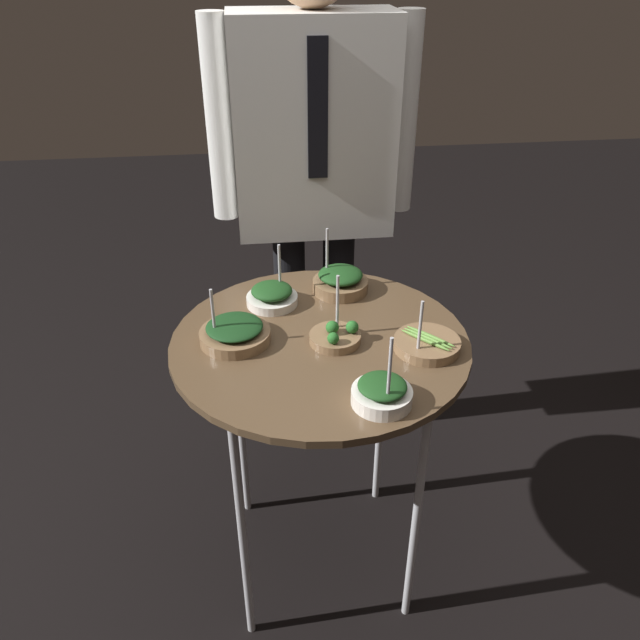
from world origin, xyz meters
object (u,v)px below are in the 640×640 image
(bowl_broccoli_front_left, at_px, (336,336))
(bowl_spinach_far_rim, at_px, (272,295))
(waiter_figure, at_px, (313,154))
(bowl_spinach_mid_left, at_px, (340,281))
(bowl_asparagus_front_center, at_px, (427,344))
(bowl_spinach_center, at_px, (235,333))
(bowl_spinach_mid_right, at_px, (382,393))
(serving_cart, at_px, (320,359))

(bowl_broccoli_front_left, xyz_separation_m, bowl_spinach_far_rim, (-0.13, 0.19, 0.01))
(waiter_figure, bearing_deg, bowl_spinach_mid_left, -85.28)
(bowl_broccoli_front_left, bearing_deg, bowl_asparagus_front_center, -14.82)
(bowl_spinach_far_rim, relative_size, bowl_spinach_mid_left, 0.90)
(bowl_spinach_center, relative_size, bowl_spinach_mid_right, 0.92)
(bowl_spinach_center, bearing_deg, serving_cart, -4.30)
(bowl_broccoli_front_left, relative_size, bowl_spinach_mid_left, 0.92)
(bowl_spinach_center, bearing_deg, bowl_asparagus_front_center, -11.18)
(bowl_broccoli_front_left, height_order, bowl_asparagus_front_center, bowl_broccoli_front_left)
(bowl_asparagus_front_center, distance_m, waiter_figure, 0.70)
(bowl_broccoli_front_left, distance_m, bowl_spinach_mid_left, 0.24)
(serving_cart, relative_size, bowl_spinach_far_rim, 5.11)
(bowl_spinach_mid_right, distance_m, bowl_asparagus_front_center, 0.22)
(bowl_asparagus_front_center, xyz_separation_m, bowl_spinach_mid_left, (-0.15, 0.29, 0.01))
(bowl_asparagus_front_center, height_order, bowl_spinach_mid_left, bowl_spinach_mid_left)
(bowl_broccoli_front_left, bearing_deg, bowl_spinach_center, 172.05)
(bowl_broccoli_front_left, relative_size, bowl_spinach_mid_right, 0.87)
(bowl_spinach_far_rim, distance_m, waiter_figure, 0.48)
(bowl_spinach_mid_right, distance_m, bowl_spinach_mid_left, 0.46)
(bowl_asparagus_front_center, bearing_deg, bowl_broccoli_front_left, 165.18)
(serving_cart, distance_m, bowl_broccoli_front_left, 0.08)
(bowl_asparagus_front_center, xyz_separation_m, waiter_figure, (-0.18, 0.64, 0.24))
(bowl_spinach_center, distance_m, bowl_spinach_far_rim, 0.18)
(serving_cart, height_order, waiter_figure, waiter_figure)
(bowl_spinach_mid_right, xyz_separation_m, bowl_asparagus_front_center, (0.14, 0.17, -0.01))
(bowl_spinach_far_rim, distance_m, bowl_spinach_mid_right, 0.45)
(bowl_broccoli_front_left, distance_m, waiter_figure, 0.63)
(bowl_spinach_center, distance_m, bowl_spinach_mid_right, 0.38)
(bowl_spinach_mid_right, relative_size, bowl_spinach_mid_left, 1.05)
(bowl_spinach_far_rim, bearing_deg, waiter_figure, 69.42)
(bowl_spinach_center, height_order, bowl_asparagus_front_center, same)
(bowl_asparagus_front_center, bearing_deg, bowl_spinach_mid_left, 117.75)
(bowl_broccoli_front_left, xyz_separation_m, waiter_figure, (0.02, 0.58, 0.24))
(bowl_spinach_center, xyz_separation_m, bowl_spinach_mid_left, (0.27, 0.20, 0.01))
(bowl_broccoli_front_left, height_order, waiter_figure, waiter_figure)
(bowl_spinach_far_rim, bearing_deg, bowl_broccoli_front_left, -54.81)
(serving_cart, distance_m, bowl_spinach_mid_left, 0.25)
(bowl_spinach_far_rim, xyz_separation_m, bowl_spinach_mid_right, (0.19, -0.41, 0.00))
(serving_cart, xyz_separation_m, bowl_spinach_mid_left, (0.08, 0.22, 0.08))
(serving_cart, bearing_deg, bowl_broccoli_front_left, -26.66)
(serving_cart, distance_m, bowl_asparagus_front_center, 0.25)
(bowl_spinach_center, xyz_separation_m, waiter_figure, (0.24, 0.55, 0.23))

